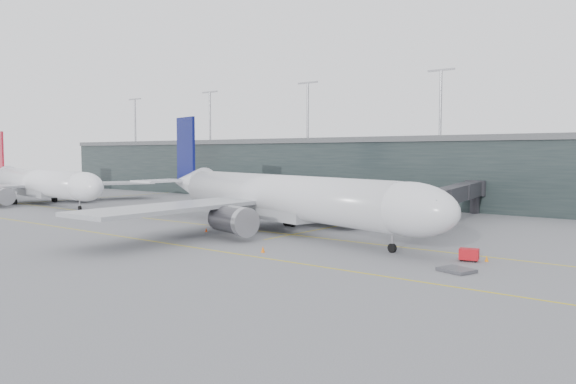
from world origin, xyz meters
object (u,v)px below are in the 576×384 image
Objects in this scene: jet_bridge at (461,195)px; second_aircraft at (40,183)px; main_aircraft at (278,197)px; gse_cart at (469,254)px.

jet_bridge is 0.72× the size of second_aircraft.
main_aircraft is 31.12m from jet_bridge.
jet_bridge is 92.30m from second_aircraft.
gse_cart is (101.78, -6.47, -4.07)m from second_aircraft.
jet_bridge is at bearing 23.13° from second_aircraft.
gse_cart is (12.69, -30.61, -4.02)m from jet_bridge.
jet_bridge is 19.86× the size of gse_cart.
jet_bridge is (18.07, 25.34, -0.38)m from main_aircraft.
main_aircraft is at bearing -134.55° from jet_bridge.
main_aircraft is 1.06× the size of second_aircraft.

